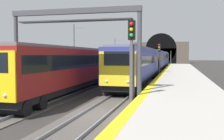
# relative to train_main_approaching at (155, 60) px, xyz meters

# --- Properties ---
(ground_plane) EXTENTS (320.00, 320.00, 0.00)m
(ground_plane) POSITION_rel_train_main_approaching_xyz_m (-37.12, 0.00, -2.37)
(ground_plane) COLOR #302D2B
(platform_right) EXTENTS (112.00, 5.00, 1.05)m
(platform_right) POSITION_rel_train_main_approaching_xyz_m (-37.12, -4.68, -1.85)
(platform_right) COLOR #ADA89E
(platform_right) RESTS_ON ground_plane
(platform_right_edge_strip) EXTENTS (112.00, 0.50, 0.01)m
(platform_right_edge_strip) POSITION_rel_train_main_approaching_xyz_m (-37.12, -2.43, -1.32)
(platform_right_edge_strip) COLOR yellow
(platform_right_edge_strip) RESTS_ON platform_right
(track_main_line) EXTENTS (160.00, 3.05, 0.21)m
(track_main_line) POSITION_rel_train_main_approaching_xyz_m (-37.12, 0.00, -2.33)
(track_main_line) COLOR #4C4742
(track_main_line) RESTS_ON ground_plane
(track_adjacent_line) EXTENTS (160.00, 3.00, 0.21)m
(track_adjacent_line) POSITION_rel_train_main_approaching_xyz_m (-37.12, 4.75, -2.33)
(track_adjacent_line) COLOR #4C4742
(track_adjacent_line) RESTS_ON ground_plane
(train_main_approaching) EXTENTS (64.02, 2.95, 4.13)m
(train_main_approaching) POSITION_rel_train_main_approaching_xyz_m (0.00, 0.00, 0.00)
(train_main_approaching) COLOR navy
(train_main_approaching) RESTS_ON ground_plane
(train_adjacent_platform) EXTENTS (59.41, 3.01, 4.88)m
(train_adjacent_platform) POSITION_rel_train_main_approaching_xyz_m (-10.34, 4.75, -0.07)
(train_adjacent_platform) COLOR maroon
(train_adjacent_platform) RESTS_ON ground_plane
(railway_signal_near) EXTENTS (0.39, 0.38, 5.18)m
(railway_signal_near) POSITION_rel_train_main_approaching_xyz_m (-36.76, -1.88, 0.76)
(railway_signal_near) COLOR #4C4C54
(railway_signal_near) RESTS_ON ground_plane
(railway_signal_mid) EXTENTS (0.39, 0.38, 4.80)m
(railway_signal_mid) POSITION_rel_train_main_approaching_xyz_m (-15.82, -1.88, 0.55)
(railway_signal_mid) COLOR #38383D
(railway_signal_mid) RESTS_ON ground_plane
(railway_signal_far) EXTENTS (0.39, 0.38, 4.67)m
(railway_signal_far) POSITION_rel_train_main_approaching_xyz_m (38.64, -1.88, 0.39)
(railway_signal_far) COLOR #4C4C54
(railway_signal_far) RESTS_ON ground_plane
(overhead_signal_gantry) EXTENTS (0.70, 8.99, 6.36)m
(overhead_signal_gantry) POSITION_rel_train_main_approaching_xyz_m (-34.55, 2.37, 2.51)
(overhead_signal_gantry) COLOR #3F3F47
(overhead_signal_gantry) RESTS_ON ground_plane
(tunnel_portal) EXTENTS (2.91, 21.11, 11.82)m
(tunnel_portal) POSITION_rel_train_main_approaching_xyz_m (55.25, 2.37, 1.86)
(tunnel_portal) COLOR #51473D
(tunnel_portal) RESTS_ON ground_plane
(catenary_mast_near) EXTENTS (0.22, 1.80, 8.34)m
(catenary_mast_near) POSITION_rel_train_main_approaching_xyz_m (-10.31, 12.31, 1.89)
(catenary_mast_near) COLOR #595B60
(catenary_mast_near) RESTS_ON ground_plane
(catenary_mast_far) EXTENTS (0.22, 2.45, 7.85)m
(catenary_mast_far) POSITION_rel_train_main_approaching_xyz_m (18.39, 12.28, 1.68)
(catenary_mast_far) COLOR #595B60
(catenary_mast_far) RESTS_ON ground_plane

